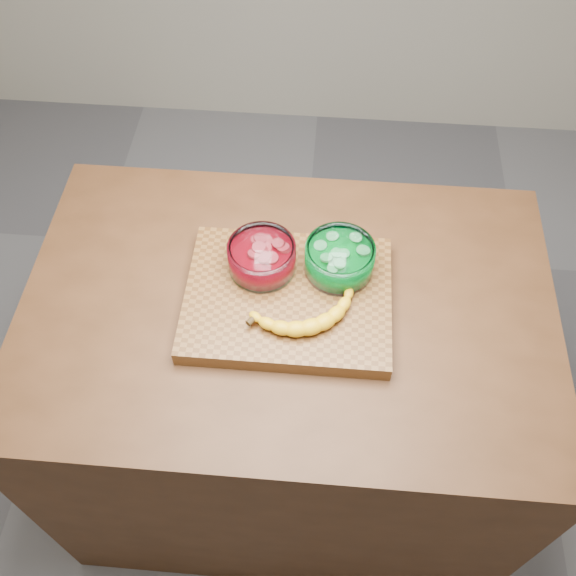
{
  "coord_description": "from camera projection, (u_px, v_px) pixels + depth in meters",
  "views": [
    {
      "loc": [
        0.07,
        -0.81,
        2.08
      ],
      "look_at": [
        0.0,
        0.0,
        0.96
      ],
      "focal_mm": 40.0,
      "sensor_mm": 36.0,
      "label": 1
    }
  ],
  "objects": [
    {
      "name": "counter",
      "position": [
        288.0,
        394.0,
        1.79
      ],
      "size": [
        1.2,
        0.8,
        0.9
      ],
      "primitive_type": "cube",
      "color": "#462915",
      "rests_on": "ground"
    },
    {
      "name": "cutting_board",
      "position": [
        288.0,
        299.0,
        1.41
      ],
      "size": [
        0.45,
        0.35,
        0.04
      ],
      "primitive_type": "cube",
      "color": "brown",
      "rests_on": "counter"
    },
    {
      "name": "ground",
      "position": [
        288.0,
        454.0,
        2.16
      ],
      "size": [
        3.5,
        3.5,
        0.0
      ],
      "primitive_type": "plane",
      "color": "slate",
      "rests_on": "ground"
    },
    {
      "name": "bowl_green",
      "position": [
        339.0,
        259.0,
        1.41
      ],
      "size": [
        0.15,
        0.15,
        0.07
      ],
      "color": "white",
      "rests_on": "cutting_board"
    },
    {
      "name": "bowl_red",
      "position": [
        262.0,
        257.0,
        1.41
      ],
      "size": [
        0.15,
        0.15,
        0.07
      ],
      "color": "white",
      "rests_on": "cutting_board"
    },
    {
      "name": "banana",
      "position": [
        302.0,
        309.0,
        1.35
      ],
      "size": [
        0.25,
        0.16,
        0.04
      ],
      "primitive_type": null,
      "color": "gold",
      "rests_on": "cutting_board"
    }
  ]
}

